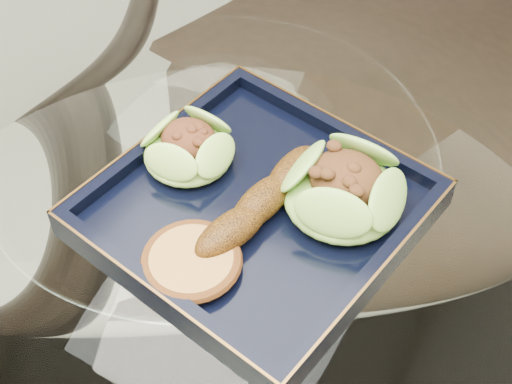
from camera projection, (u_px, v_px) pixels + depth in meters
The scene contains 7 objects.
dining_table at pixel (222, 275), 0.84m from camera, with size 1.13×1.13×0.77m.
dining_chair at pixel (386, 94), 1.16m from camera, with size 0.49×0.49×0.94m.
navy_plate at pixel (256, 213), 0.68m from camera, with size 0.27×0.27×0.02m, color black.
lettuce_wrap_left at pixel (188, 150), 0.69m from camera, with size 0.09×0.09×0.03m, color #58942B.
lettuce_wrap_right at pixel (343, 192), 0.65m from camera, with size 0.11×0.11×0.04m, color #54972B.
roasted_plantain at pixel (262, 201), 0.65m from camera, with size 0.16×0.03×0.03m, color #553009.
crumb_patty at pixel (192, 262), 0.62m from camera, with size 0.08×0.08×0.01m, color #B57A3C.
Camera 1 is at (0.27, -0.40, 1.29)m, focal length 50.00 mm.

